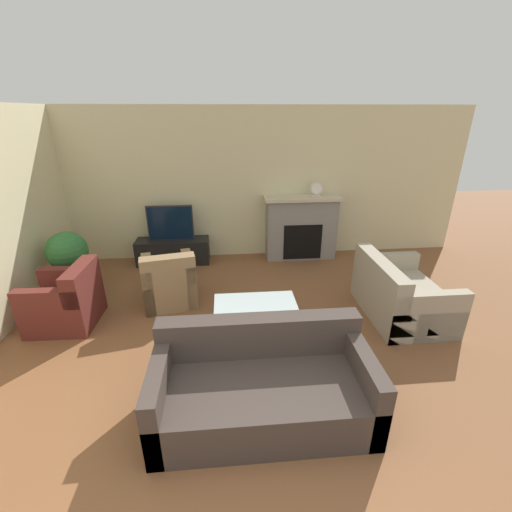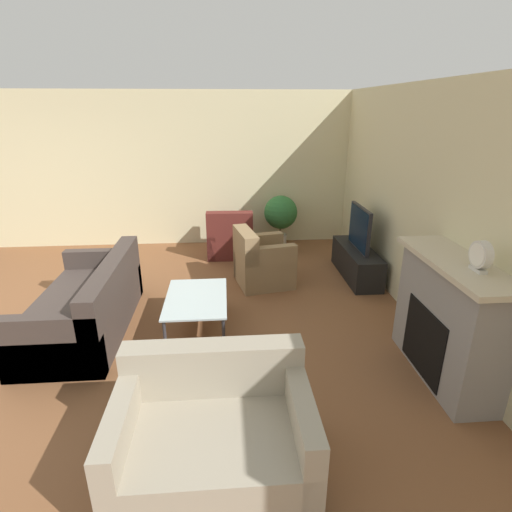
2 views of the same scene
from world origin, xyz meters
TOP-DOWN VIEW (x-y plane):
  - ground_plane at (0.00, 0.00)m, footprint 20.00×20.00m
  - wall_back at (0.00, 4.97)m, footprint 8.76×0.06m
  - wall_left at (-2.91, 2.47)m, footprint 0.06×7.94m
  - fireplace at (1.31, 4.72)m, footprint 1.40×0.48m
  - tv_stand at (-1.07, 4.65)m, footprint 1.30×0.41m
  - tv at (-1.07, 4.65)m, footprint 0.80×0.06m
  - couch_sectional at (0.20, 1.10)m, footprint 1.92×0.95m
  - couch_loveseat at (2.22, 2.58)m, footprint 0.94×1.32m
  - armchair_by_window at (-2.18, 2.77)m, footprint 0.80×0.78m
  - armchair_accent at (-0.93, 3.20)m, footprint 0.85×0.87m
  - coffee_table at (0.25, 2.34)m, footprint 1.03×0.69m
  - potted_plant at (-2.46, 3.68)m, footprint 0.59×0.59m
  - mantel_clock at (1.55, 4.72)m, footprint 0.23×0.07m

SIDE VIEW (x-z plane):
  - ground_plane at x=0.00m, z-range 0.00..0.00m
  - tv_stand at x=-1.07m, z-range 0.00..0.45m
  - couch_sectional at x=0.20m, z-range -0.12..0.70m
  - couch_loveseat at x=2.22m, z-range -0.12..0.70m
  - armchair_by_window at x=-2.18m, z-range -0.11..0.71m
  - armchair_accent at x=-0.93m, z-range -0.10..0.72m
  - coffee_table at x=0.25m, z-range 0.16..0.55m
  - fireplace at x=1.31m, z-range 0.03..1.20m
  - potted_plant at x=-2.46m, z-range 0.15..1.11m
  - tv at x=-1.07m, z-range 0.45..1.08m
  - mantel_clock at x=1.55m, z-range 1.18..1.44m
  - wall_back at x=0.00m, z-range 0.00..2.70m
  - wall_left at x=-2.91m, z-range 0.00..2.70m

